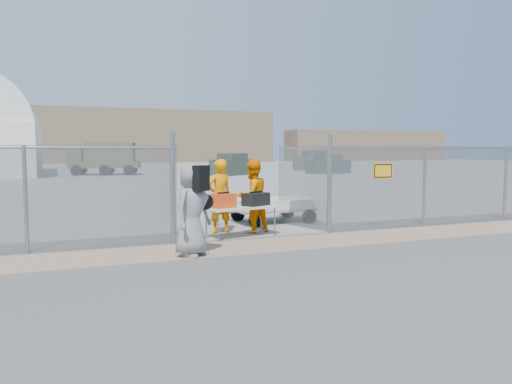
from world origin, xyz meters
name	(u,v)px	position (x,y,z in m)	size (l,w,h in m)	color
ground	(292,254)	(0.00, 0.00, 0.00)	(160.00, 160.00, 0.00)	#474747
tarmac_inside	(105,171)	(0.00, 42.00, 0.01)	(160.00, 80.00, 0.01)	gray
dirt_strip	(273,245)	(0.00, 1.00, 0.01)	(44.00, 1.60, 0.01)	#9C7C5F
distant_hills	(116,136)	(5.00, 78.00, 4.50)	(140.00, 6.00, 9.00)	#7F684F
chain_link_fence	(256,192)	(0.00, 2.00, 1.10)	(40.00, 0.20, 2.20)	gray
folding_table	(241,222)	(-0.33, 2.15, 0.38)	(1.77, 0.74, 0.75)	silver
orange_bag	(223,201)	(-0.81, 2.03, 0.92)	(0.53, 0.35, 0.33)	#EF4A15
black_duffel	(256,199)	(0.08, 2.20, 0.91)	(0.64, 0.38, 0.31)	black
security_worker_left	(219,196)	(-0.62, 2.92, 0.94)	(0.68, 0.45, 1.87)	#FE8A00
security_worker_right	(252,196)	(0.17, 2.69, 0.93)	(0.90, 0.70, 1.86)	#FE8A00
visitor	(192,209)	(-1.95, 0.52, 0.93)	(0.91, 0.59, 1.87)	gray
utility_trailer	(273,210)	(1.38, 4.14, 0.37)	(3.05, 1.57, 0.74)	silver
military_truck	(105,159)	(-0.63, 34.89, 1.37)	(5.73, 2.12, 2.73)	brown
parked_vehicle_near	(232,165)	(9.26, 30.55, 0.90)	(3.96, 1.79, 1.79)	#374239
parked_vehicle_mid	(315,161)	(20.70, 37.28, 0.99)	(4.39, 1.99, 1.99)	#374239
parked_vehicle_far	(328,164)	(18.29, 30.28, 0.85)	(3.75, 1.70, 1.70)	#374239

